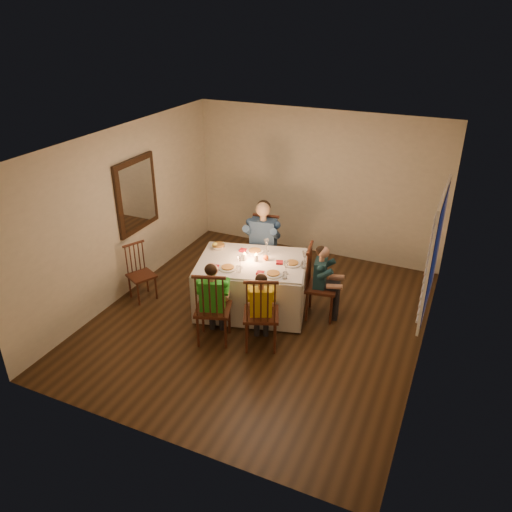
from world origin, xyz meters
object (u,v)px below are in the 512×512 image
at_px(chair_extra, 144,298).
at_px(child_yellow, 261,345).
at_px(chair_end, 319,315).
at_px(chair_adult, 262,281).
at_px(child_green, 215,339).
at_px(chair_near_right, 261,345).
at_px(chair_near_left, 215,339).
at_px(dining_table, 252,275).
at_px(child_teal, 319,315).
at_px(serving_bowl, 218,247).
at_px(adult, 262,281).

height_order(chair_extra, child_yellow, child_yellow).
height_order(chair_end, child_yellow, chair_end).
distance_m(chair_adult, child_yellow, 1.76).
bearing_deg(child_green, child_yellow, 174.40).
bearing_deg(chair_near_right, chair_near_left, -9.19).
bearing_deg(chair_near_right, dining_table, -80.31).
bearing_deg(child_yellow, chair_near_left, -9.19).
xyz_separation_m(child_yellow, child_teal, (0.51, 1.02, 0.00)).
bearing_deg(serving_bowl, chair_end, 2.72).
xyz_separation_m(chair_end, adult, (-1.19, 0.60, 0.00)).
bearing_deg(child_yellow, child_green, -9.19).
height_order(chair_adult, serving_bowl, serving_bowl).
xyz_separation_m(dining_table, child_yellow, (0.48, -0.77, -0.58)).
xyz_separation_m(dining_table, serving_bowl, (-0.64, 0.17, 0.26)).
xyz_separation_m(chair_extra, child_green, (1.53, -0.50, 0.00)).
xyz_separation_m(chair_near_right, adult, (-0.68, 1.62, 0.00)).
bearing_deg(chair_near_right, child_teal, -138.82).
bearing_deg(chair_adult, adult, 0.00).
bearing_deg(dining_table, chair_end, -1.04).
bearing_deg(chair_end, chair_adult, 53.12).
relative_size(dining_table, child_yellow, 1.63).
xyz_separation_m(child_green, child_yellow, (0.63, 0.15, 0.00)).
distance_m(chair_near_left, chair_end, 1.63).
relative_size(chair_extra, child_green, 0.76).
bearing_deg(child_teal, chair_near_left, 125.74).
bearing_deg(child_yellow, chair_end, -138.82).
height_order(chair_adult, chair_end, same).
bearing_deg(chair_extra, chair_near_right, -72.58).
bearing_deg(child_yellow, chair_adult, -89.62).
relative_size(dining_table, adult, 1.29).
height_order(chair_end, child_teal, child_teal).
distance_m(chair_near_right, child_yellow, 0.00).
bearing_deg(chair_extra, child_teal, -49.30).
distance_m(child_teal, serving_bowl, 1.83).
distance_m(chair_near_right, child_teal, 1.14).
height_order(chair_adult, child_teal, child_teal).
relative_size(chair_near_right, child_teal, 0.98).
bearing_deg(chair_end, adult, 53.12).
bearing_deg(child_yellow, chair_extra, -31.70).
bearing_deg(child_teal, dining_table, 94.08).
xyz_separation_m(chair_near_left, serving_bowl, (-0.49, 1.09, 0.85)).
height_order(dining_table, chair_near_left, dining_table).
xyz_separation_m(adult, child_green, (0.05, -1.77, 0.00)).
relative_size(chair_end, child_yellow, 1.00).
distance_m(chair_extra, serving_bowl, 1.47).
bearing_deg(child_green, chair_adult, -107.29).
bearing_deg(chair_adult, chair_extra, -147.94).
bearing_deg(child_teal, adult, 53.12).
relative_size(child_yellow, child_teal, 0.98).
bearing_deg(child_yellow, child_teal, -138.82).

